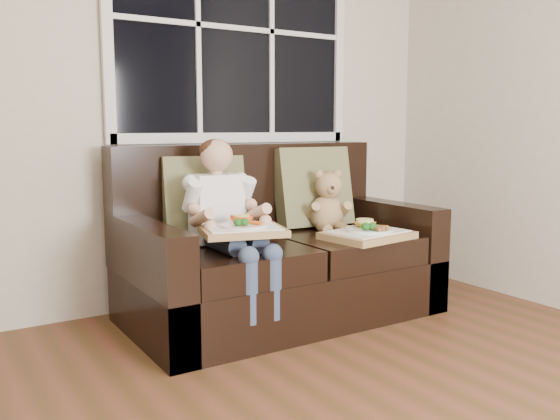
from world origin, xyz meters
TOP-DOWN VIEW (x-y plane):
  - window_back at (0.81, 2.48)m, footprint 1.62×0.04m
  - loveseat at (0.81, 2.02)m, footprint 1.70×0.92m
  - pillow_left at (0.44, 2.17)m, footprint 0.48×0.28m
  - pillow_right at (1.17, 2.17)m, footprint 0.50×0.25m
  - child at (0.43, 1.90)m, footprint 0.37×0.59m
  - teddy_bear at (1.17, 2.01)m, footprint 0.26×0.31m
  - tray_left at (0.42, 1.69)m, footprint 0.46×0.39m
  - tray_right at (1.19, 1.67)m, footprint 0.50×0.40m

SIDE VIEW (x-z plane):
  - loveseat at x=0.81m, z-range -0.17..0.79m
  - tray_right at x=1.19m, z-range 0.43..0.53m
  - tray_left at x=0.42m, z-range 0.53..0.62m
  - teddy_bear at x=1.17m, z-range 0.41..0.79m
  - child at x=0.43m, z-range 0.22..1.06m
  - pillow_left at x=0.44m, z-range 0.44..0.90m
  - pillow_right at x=1.17m, z-range 0.44..0.94m
  - window_back at x=0.81m, z-range 0.96..2.33m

